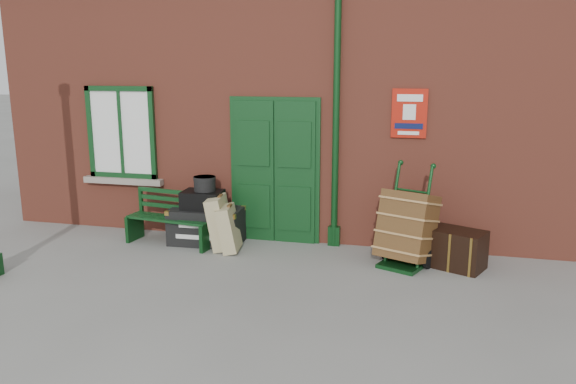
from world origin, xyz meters
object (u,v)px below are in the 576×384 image
(porter_trolley, at_px, (407,228))
(dark_trunk, at_px, (456,249))
(houdini_trunk, at_px, (207,226))
(bench, at_px, (172,217))

(porter_trolley, relative_size, dark_trunk, 1.89)
(houdini_trunk, bearing_deg, bench, -166.25)
(dark_trunk, bearing_deg, porter_trolley, -150.87)
(houdini_trunk, xyz_separation_m, dark_trunk, (3.74, -0.22, -0.01))
(houdini_trunk, distance_m, porter_trolley, 3.09)
(bench, height_order, houdini_trunk, bench)
(bench, xyz_separation_m, porter_trolley, (3.57, -0.13, 0.11))
(houdini_trunk, relative_size, dark_trunk, 1.50)
(porter_trolley, distance_m, dark_trunk, 0.73)
(bench, relative_size, houdini_trunk, 1.29)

